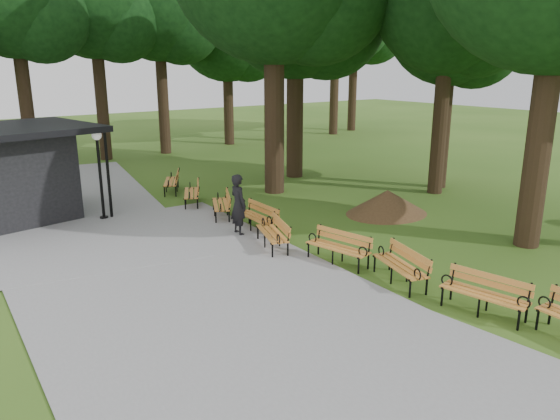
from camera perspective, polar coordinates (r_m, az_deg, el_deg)
ground at (r=12.34m, az=15.42°, el=-9.89°), size 100.00×100.00×0.00m
path at (r=12.09m, az=-8.53°, el=-9.86°), size 12.00×38.00×0.06m
person at (r=16.41m, az=-4.48°, el=0.57°), size 0.49×0.72×1.92m
kiosk at (r=19.87m, az=-27.77°, el=3.32°), size 5.79×5.25×3.19m
lamp_post at (r=18.72m, az=-18.89°, el=5.51°), size 0.32×0.32×3.04m
dirt_mound at (r=19.17m, az=11.41°, el=0.86°), size 2.59×2.59×0.86m
bench_2 at (r=12.16m, az=21.03°, el=-8.50°), size 0.99×1.99×0.88m
bench_3 at (r=13.23m, az=12.73°, el=-5.87°), size 1.16×2.00×0.88m
bench_4 at (r=14.20m, az=6.22°, el=-4.07°), size 1.01×1.99×0.88m
bench_5 at (r=15.28m, az=-0.85°, el=-2.55°), size 1.24×2.00×0.88m
bench_6 at (r=16.87m, az=-2.53°, el=-0.81°), size 0.70×1.92×0.88m
bench_7 at (r=18.51m, az=-6.37°, el=0.58°), size 1.42×1.99×0.88m
bench_8 at (r=20.30m, az=-9.49°, el=1.80°), size 1.44×1.98×0.88m
bench_9 at (r=22.44m, az=-11.59°, el=3.00°), size 1.47×1.97×0.88m
lawn_tree_5 at (r=23.50m, az=18.00°, el=18.76°), size 5.20×5.20×9.45m
tree_backdrop at (r=33.51m, az=-9.62°, el=20.24°), size 35.95×9.59×16.12m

